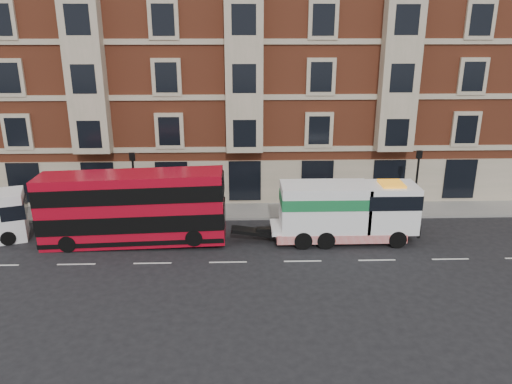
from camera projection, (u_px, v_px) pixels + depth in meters
ground at (228, 262)px, 26.54m from camera, size 120.00×120.00×0.00m
sidewalk at (230, 211)px, 33.62m from camera, size 90.00×3.00×0.15m
victorian_terrace at (237, 52)px, 37.57m from camera, size 45.00×12.00×20.40m
lamp_post_west at (134, 181)px, 31.39m from camera, size 0.35×0.15×4.35m
lamp_post_east at (417, 178)px, 31.91m from camera, size 0.35×0.15×4.35m
double_decker_bus at (133, 207)px, 28.16m from camera, size 10.36×2.38×4.19m
tow_truck at (344, 211)px, 28.64m from camera, size 8.29×2.45×3.45m
pedestrian at (6, 203)px, 32.46m from camera, size 0.75×0.69×1.73m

